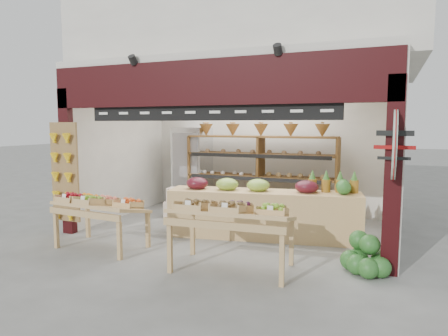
% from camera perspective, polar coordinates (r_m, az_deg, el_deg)
% --- Properties ---
extents(ground, '(60.00, 60.00, 0.00)m').
position_cam_1_polar(ground, '(7.48, 0.55, -9.35)').
color(ground, slate).
rests_on(ground, ground).
extents(shop_structure, '(6.36, 5.12, 5.40)m').
position_cam_1_polar(shop_structure, '(8.93, 4.61, 18.57)').
color(shop_structure, silver).
rests_on(shop_structure, ground).
extents(banana_board, '(0.60, 0.15, 1.80)m').
position_cam_1_polar(banana_board, '(7.77, -21.93, -0.83)').
color(banana_board, olive).
rests_on(banana_board, ground).
extents(gift_sign, '(0.04, 0.93, 0.92)m').
position_cam_1_polar(gift_sign, '(5.56, 23.18, 3.05)').
color(gift_sign, silver).
rests_on(gift_sign, ground).
extents(back_shelving, '(3.32, 0.55, 2.03)m').
position_cam_1_polar(back_shelving, '(8.76, 5.25, 1.14)').
color(back_shelving, brown).
rests_on(back_shelving, ground).
extents(refrigerator, '(0.76, 0.76, 1.94)m').
position_cam_1_polar(refrigerator, '(9.60, -4.53, -0.01)').
color(refrigerator, silver).
rests_on(refrigerator, ground).
extents(cardboard_stack, '(0.99, 0.72, 0.66)m').
position_cam_1_polar(cardboard_stack, '(8.64, -5.37, -5.60)').
color(cardboard_stack, silver).
rests_on(cardboard_stack, ground).
extents(mid_counter, '(3.42, 1.23, 1.06)m').
position_cam_1_polar(mid_counter, '(7.16, 5.54, -6.29)').
color(mid_counter, tan).
rests_on(mid_counter, ground).
extents(display_table_left, '(1.49, 0.90, 0.94)m').
position_cam_1_polar(display_table_left, '(6.88, -17.57, -4.91)').
color(display_table_left, tan).
rests_on(display_table_left, ground).
extents(display_table_right, '(1.71, 1.03, 1.04)m').
position_cam_1_polar(display_table_right, '(5.57, 0.63, -6.18)').
color(display_table_right, tan).
rests_on(display_table_right, ground).
extents(watermelon_pile, '(0.67, 0.69, 0.53)m').
position_cam_1_polar(watermelon_pile, '(5.90, 19.54, -11.98)').
color(watermelon_pile, '#1F4C19').
rests_on(watermelon_pile, ground).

